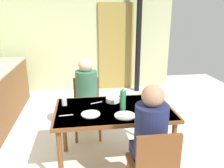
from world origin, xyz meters
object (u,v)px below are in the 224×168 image
Objects in this scene: person_near_diner at (150,130)px; serving_bowl_center at (113,100)px; dining_table at (114,115)px; chair_far_diner at (87,104)px; water_bottle_green_far at (123,99)px; water_bottle_green_near at (146,98)px; chair_near_diner at (153,166)px; person_far_diner at (87,89)px.

person_near_diner is 4.53× the size of serving_bowl_center.
serving_bowl_center is (0.02, 0.21, 0.10)m from dining_table.
water_bottle_green_far reaches higher than chair_far_diner.
water_bottle_green_far is (-0.15, 0.58, 0.08)m from person_near_diner.
water_bottle_green_near is at bearing -38.24° from serving_bowl_center.
chair_far_diner is 1.52m from person_near_diner.
person_near_diner is (0.24, -0.63, 0.12)m from dining_table.
water_bottle_green_near is (0.36, -0.06, 0.21)m from dining_table.
water_bottle_green_near is 1.64× the size of serving_bowl_center.
chair_far_diner is at bearing 128.36° from water_bottle_green_near.
chair_near_diner is at bearing -99.34° from water_bottle_green_near.
dining_table is 0.83m from chair_far_diner.
dining_table is 5.17× the size of water_bottle_green_far.
person_far_diner is (-0.54, 1.25, 0.00)m from person_near_diner.
water_bottle_green_near reaches higher than dining_table.
water_bottle_green_near is (0.12, 0.70, 0.37)m from chair_near_diner.
person_near_diner is at bearing -101.54° from water_bottle_green_near.
person_far_diner is (-0.54, 1.39, 0.28)m from chair_near_diner.
person_far_diner is at bearing 115.04° from dining_table.
serving_bowl_center reaches higher than dining_table.
person_near_diner is 0.86m from serving_bowl_center.
person_near_diner is at bearing -75.92° from water_bottle_green_far.
person_far_diner is 0.95m from water_bottle_green_near.
dining_table is 0.82m from chair_near_diner.
person_far_diner is 2.76× the size of water_bottle_green_near.
chair_near_diner is at bearing 109.40° from chair_far_diner.
chair_far_diner is 0.69m from serving_bowl_center.
person_near_diner is at bearing 90.00° from chair_near_diner.
chair_far_diner is at bearing 111.14° from person_near_diner.
dining_table is 4.87× the size of water_bottle_green_near.
chair_far_diner is at bearing 119.24° from serving_bowl_center.
serving_bowl_center is at bearing 84.99° from dining_table.
person_near_diner reaches higher than serving_bowl_center.
chair_near_diner reaches higher than dining_table.
chair_far_diner is 0.97m from water_bottle_green_far.
water_bottle_green_far is at bearing 104.08° from person_near_diner.
chair_far_diner is 1.13× the size of person_far_diner.
water_bottle_green_far is at bearing 115.87° from chair_far_diner.
chair_far_diner is (-0.54, 1.53, 0.00)m from chair_near_diner.
serving_bowl_center is at bearing 126.57° from person_far_diner.
person_near_diner is 2.93× the size of water_bottle_green_far.
chair_near_diner is 0.31m from person_near_diner.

